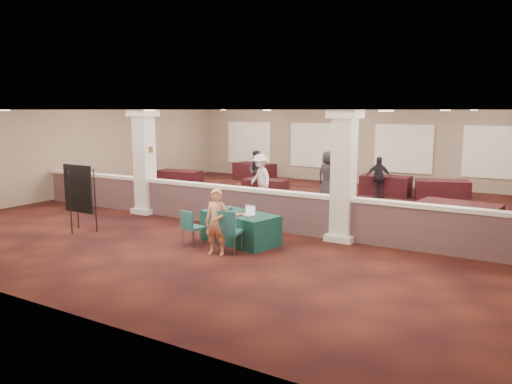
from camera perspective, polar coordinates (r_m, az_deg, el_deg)
The scene contains 33 objects.
ground at distance 15.21m, azimuth 1.22°, elevation -2.76°, with size 16.00×16.00×0.00m, color #411910.
wall_back at distance 22.24m, azimuth 11.50°, elevation 5.08°, with size 16.00×0.04×3.20m, color #85745C.
wall_front at distance 8.98m, azimuth -24.82°, elevation -1.78°, with size 16.00×0.04×3.20m, color #85745C.
wall_left at distance 20.12m, azimuth -19.06°, elevation 4.32°, with size 0.04×16.00×3.20m, color #85745C.
ceiling at distance 14.87m, azimuth 1.27°, elevation 9.39°, with size 16.00×16.00×0.02m, color white.
partition_wall at distance 13.83m, azimuth -1.83°, elevation -1.59°, with size 15.60×0.28×1.10m.
column_left at distance 15.82m, azimuth -12.62°, elevation 3.49°, with size 0.72×0.72×3.20m.
column_right at distance 12.33m, azimuth 9.98°, elevation 1.96°, with size 0.72×0.72×3.20m.
sconce_left at distance 15.99m, azimuth -13.40°, elevation 4.83°, with size 0.12×0.12×0.18m.
sconce_right at distance 15.60m, azimuth -11.91°, elevation 4.78°, with size 0.12×0.12×0.18m.
near_table at distance 12.14m, azimuth -1.85°, elevation -4.12°, with size 1.91×0.95×0.73m, color #0D3228.
conf_chair_main at distance 11.14m, azimuth -3.24°, elevation -4.17°, with size 0.59×0.59×1.00m.
conf_chair_side at distance 11.98m, azimuth -7.49°, elevation -3.73°, with size 0.49×0.49×0.85m.
easel_board at distance 13.89m, azimuth -19.66°, elevation 0.28°, with size 1.05×0.54×1.78m.
woman at distance 11.12m, azimuth -4.52°, elevation -3.44°, with size 0.53×0.35×1.48m, color #E4A563.
far_table_front_left at distance 20.87m, azimuth -8.72°, elevation 1.46°, with size 1.78×0.89×0.72m, color black.
far_table_front_center at distance 18.57m, azimuth 1.08°, elevation 0.48°, with size 1.60×0.80×0.65m, color black.
far_table_front_right at distance 14.08m, azimuth 22.17°, elevation -2.78°, with size 1.99×1.00×0.81m, color black.
far_table_back_left at distance 22.84m, azimuth -0.19°, elevation 2.32°, with size 1.91×0.96×0.78m, color black.
far_table_back_center at distance 19.52m, azimuth 14.60°, elevation 0.74°, with size 1.82×0.91×0.74m, color black.
far_table_back_right at distance 18.89m, azimuth 20.51°, elevation 0.16°, with size 1.81×0.90×0.73m, color black.
attendee_a at distance 19.83m, azimuth 0.15°, elevation 2.45°, with size 0.77×0.43×1.60m, color black.
attendee_b at distance 17.55m, azimuth 0.50°, elevation 1.65°, with size 1.07×0.49×1.67m, color #BCBDB8.
attendee_c at distance 18.87m, azimuth 13.79°, elevation 1.67°, with size 0.88×0.42×1.51m, color black.
attendee_d at distance 17.94m, azimuth 8.25°, elevation 1.86°, with size 0.87×0.47×1.76m, color black.
laptop_base at distance 11.81m, azimuth -1.02°, elevation -2.63°, with size 0.33×0.23×0.02m, color silver.
laptop_screen at distance 11.87m, azimuth -0.63°, elevation -1.99°, with size 0.33×0.01×0.22m, color silver.
screen_glow at distance 11.87m, azimuth -0.65°, elevation -2.06°, with size 0.30×0.00×0.19m, color silver.
knitting at distance 11.85m, azimuth -2.57°, elevation -2.57°, with size 0.40×0.30×0.03m, color #AA3F1B.
yarn_cream at distance 12.38m, azimuth -3.96°, elevation -1.88°, with size 0.11×0.11×0.11m, color beige.
yarn_red at distance 12.59m, azimuth -3.90°, elevation -1.71°, with size 0.10×0.10×0.10m, color maroon.
yarn_grey at distance 12.45m, azimuth -2.89°, elevation -1.81°, with size 0.10×0.10×0.10m, color #454549.
scissors at distance 11.41m, azimuth -0.62°, elevation -3.08°, with size 0.12×0.03×0.01m, color red.
Camera 1 is at (7.32, -12.94, 3.21)m, focal length 35.00 mm.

